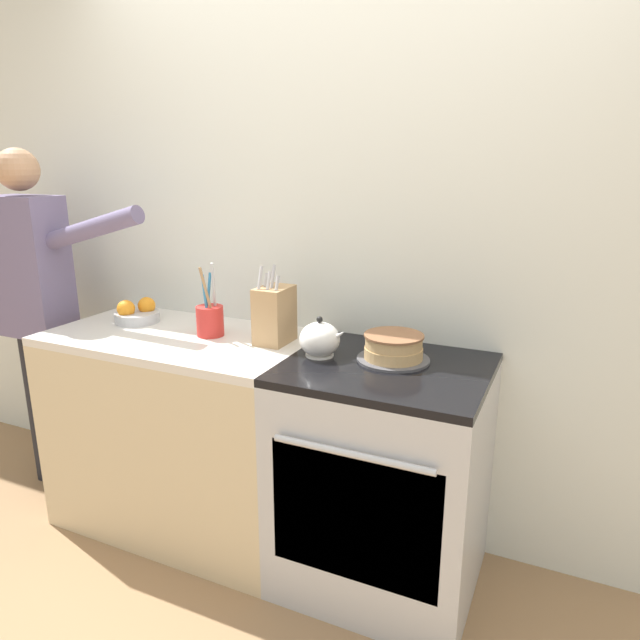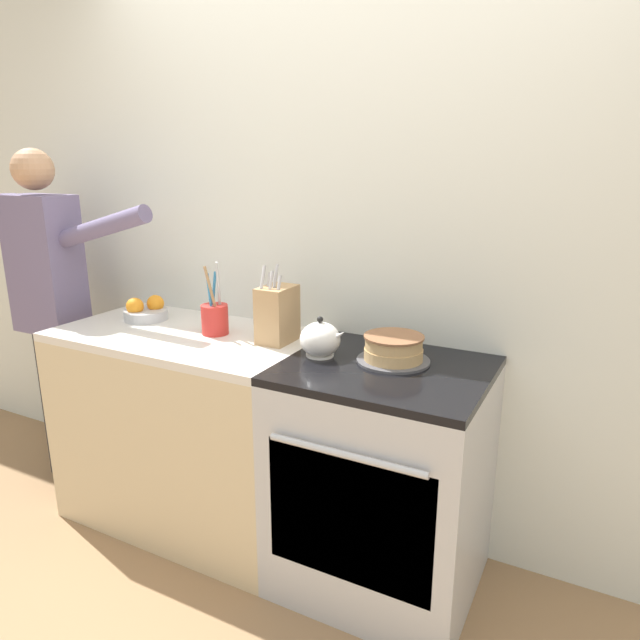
% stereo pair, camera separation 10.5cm
% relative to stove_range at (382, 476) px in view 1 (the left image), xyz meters
% --- Properties ---
extents(ground_plane, '(16.00, 16.00, 0.00)m').
position_rel_stove_range_xyz_m(ground_plane, '(-0.28, -0.31, -0.45)').
color(ground_plane, '#93704C').
extents(wall_back, '(8.00, 0.04, 2.60)m').
position_rel_stove_range_xyz_m(wall_back, '(-0.28, 0.34, 0.85)').
color(wall_back, silver).
rests_on(wall_back, ground_plane).
extents(counter_cabinet, '(1.13, 0.64, 0.90)m').
position_rel_stove_range_xyz_m(counter_cabinet, '(-0.93, 0.00, -0.00)').
color(counter_cabinet, beige).
rests_on(counter_cabinet, ground_plane).
extents(stove_range, '(0.73, 0.67, 0.90)m').
position_rel_stove_range_xyz_m(stove_range, '(0.00, 0.00, 0.00)').
color(stove_range, '#B7BABF').
rests_on(stove_range, ground_plane).
extents(layer_cake, '(0.27, 0.27, 0.10)m').
position_rel_stove_range_xyz_m(layer_cake, '(0.01, 0.06, 0.50)').
color(layer_cake, '#4C4C51').
rests_on(layer_cake, stove_range).
extents(tea_kettle, '(0.19, 0.15, 0.16)m').
position_rel_stove_range_xyz_m(tea_kettle, '(-0.26, -0.00, 0.52)').
color(tea_kettle, white).
rests_on(tea_kettle, stove_range).
extents(knife_block, '(0.12, 0.17, 0.32)m').
position_rel_stove_range_xyz_m(knife_block, '(-0.50, 0.08, 0.57)').
color(knife_block, tan).
rests_on(knife_block, counter_cabinet).
extents(utensil_crock, '(0.11, 0.11, 0.32)m').
position_rel_stove_range_xyz_m(utensil_crock, '(-0.80, 0.04, 0.52)').
color(utensil_crock, red).
rests_on(utensil_crock, counter_cabinet).
extents(fruit_bowl, '(0.20, 0.20, 0.11)m').
position_rel_stove_range_xyz_m(fruit_bowl, '(-1.23, 0.08, 0.49)').
color(fruit_bowl, '#B7BABF').
rests_on(fruit_bowl, counter_cabinet).
extents(person_baker, '(0.94, 0.20, 1.67)m').
position_rel_stove_range_xyz_m(person_baker, '(-1.75, -0.02, 0.55)').
color(person_baker, black).
rests_on(person_baker, ground_plane).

